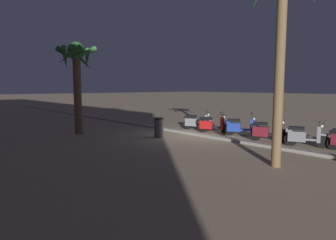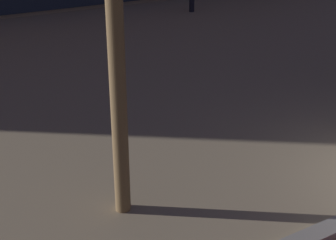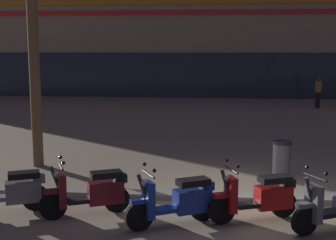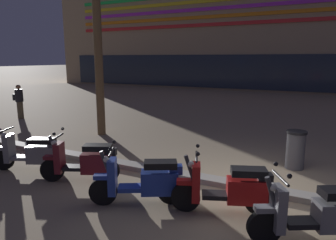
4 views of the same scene
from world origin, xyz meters
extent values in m
plane|color=#9E896B|center=(0.00, 0.00, 0.00)|extent=(200.00, 200.00, 0.00)
cube|color=gray|center=(0.00, 0.07, 0.06)|extent=(60.00, 0.36, 0.12)
cube|color=tan|center=(-3.07, 25.05, 5.51)|extent=(42.07, 10.89, 11.02)
cube|color=red|center=(-3.07, 19.55, 5.47)|extent=(35.76, 0.10, 0.28)
cube|color=orange|center=(-3.07, 19.55, 6.10)|extent=(35.76, 0.10, 0.28)
cube|color=#B733D6|center=(-3.07, 19.55, 6.74)|extent=(35.76, 0.10, 0.28)
cube|color=#283342|center=(-3.07, 19.56, 1.60)|extent=(37.86, 0.12, 2.80)
cylinder|color=black|center=(-5.42, -1.44, 0.26)|extent=(0.52, 0.30, 0.52)
cylinder|color=black|center=(-4.32, -0.95, 0.26)|extent=(0.52, 0.30, 0.52)
cube|color=slate|center=(-4.92, -1.21, 0.32)|extent=(0.66, 0.50, 0.08)
cube|color=slate|center=(-4.52, -1.04, 0.41)|extent=(0.75, 0.57, 0.42)
cube|color=black|center=(-4.51, -1.03, 0.75)|extent=(0.67, 0.52, 0.12)
cube|color=slate|center=(-5.26, -1.36, 0.55)|extent=(0.27, 0.37, 0.66)
cube|color=slate|center=(-5.42, -1.44, 0.55)|extent=(0.36, 0.28, 0.08)
cylinder|color=#333338|center=(-5.33, -1.40, 0.70)|extent=(0.29, 0.18, 0.69)
cylinder|color=black|center=(-5.26, -1.36, 1.02)|extent=(0.26, 0.53, 0.04)
sphere|color=white|center=(-5.35, -1.41, 0.88)|extent=(0.12, 0.12, 0.12)
cube|color=slate|center=(-4.25, -0.92, 0.65)|extent=(0.30, 0.28, 0.16)
cylinder|color=black|center=(-3.80, -1.41, 0.26)|extent=(0.51, 0.31, 0.52)
cylinder|color=black|center=(-2.68, -0.90, 0.26)|extent=(0.51, 0.31, 0.52)
cube|color=black|center=(-3.29, -1.18, 0.32)|extent=(0.66, 0.51, 0.08)
cube|color=maroon|center=(-2.88, -0.99, 0.43)|extent=(0.75, 0.57, 0.44)
cube|color=black|center=(-2.86, -0.98, 0.79)|extent=(0.67, 0.52, 0.12)
cube|color=maroon|center=(-3.64, -1.34, 0.55)|extent=(0.27, 0.37, 0.66)
cube|color=maroon|center=(-3.80, -1.41, 0.55)|extent=(0.36, 0.28, 0.08)
cylinder|color=#333338|center=(-3.71, -1.37, 0.70)|extent=(0.29, 0.18, 0.69)
cylinder|color=black|center=(-3.64, -1.34, 1.02)|extent=(0.27, 0.53, 0.04)
sphere|color=white|center=(-3.73, -1.38, 0.88)|extent=(0.12, 0.12, 0.12)
cube|color=black|center=(-2.61, -0.86, 0.69)|extent=(0.30, 0.28, 0.16)
sphere|color=black|center=(-3.52, -1.55, 1.14)|extent=(0.07, 0.07, 0.07)
sphere|color=black|center=(-3.72, -1.11, 1.14)|extent=(0.07, 0.07, 0.07)
cylinder|color=black|center=(-2.09, -1.80, 0.26)|extent=(0.50, 0.34, 0.52)
cylinder|color=black|center=(-0.98, -1.20, 0.26)|extent=(0.50, 0.34, 0.52)
cube|color=#233D9E|center=(-1.57, -1.52, 0.32)|extent=(0.66, 0.53, 0.08)
cube|color=#233D9E|center=(-1.17, -1.30, 0.43)|extent=(0.75, 0.61, 0.43)
cube|color=black|center=(-1.15, -1.29, 0.77)|extent=(0.67, 0.55, 0.12)
cube|color=#233D9E|center=(-1.93, -1.72, 0.55)|extent=(0.29, 0.37, 0.66)
cube|color=#233D9E|center=(-2.09, -1.80, 0.55)|extent=(0.36, 0.29, 0.08)
cylinder|color=#333338|center=(-2.00, -1.76, 0.70)|extent=(0.28, 0.20, 0.69)
cylinder|color=black|center=(-1.93, -1.72, 1.02)|extent=(0.30, 0.51, 0.04)
sphere|color=white|center=(-2.02, -1.77, 0.88)|extent=(0.12, 0.12, 0.12)
cube|color=#233D9E|center=(-0.91, -1.16, 0.67)|extent=(0.31, 0.29, 0.16)
sphere|color=black|center=(-1.80, -1.92, 1.14)|extent=(0.07, 0.07, 0.07)
sphere|color=black|center=(-2.03, -1.50, 1.14)|extent=(0.07, 0.07, 0.07)
cylinder|color=black|center=(-0.63, -1.34, 0.26)|extent=(0.52, 0.28, 0.52)
cylinder|color=black|center=(0.56, -0.87, 0.26)|extent=(0.52, 0.28, 0.52)
cube|color=black|center=(-0.08, -1.12, 0.32)|extent=(0.66, 0.48, 0.08)
cube|color=red|center=(0.36, -0.95, 0.42)|extent=(0.75, 0.55, 0.43)
cube|color=black|center=(0.38, -0.94, 0.77)|extent=(0.67, 0.50, 0.12)
cube|color=red|center=(-0.46, -1.27, 0.55)|extent=(0.25, 0.37, 0.66)
cube|color=red|center=(-0.63, -1.34, 0.55)|extent=(0.36, 0.27, 0.08)
cylinder|color=#333338|center=(-0.53, -1.30, 0.70)|extent=(0.29, 0.17, 0.69)
cylinder|color=black|center=(-0.46, -1.27, 1.02)|extent=(0.24, 0.54, 0.04)
sphere|color=white|center=(-0.55, -1.31, 0.88)|extent=(0.12, 0.12, 0.12)
cube|color=black|center=(0.64, -0.84, 0.67)|extent=(0.30, 0.27, 0.16)
sphere|color=black|center=(-0.35, -1.49, 1.14)|extent=(0.07, 0.07, 0.07)
sphere|color=black|center=(-0.53, -1.04, 1.14)|extent=(0.07, 0.07, 0.07)
cylinder|color=black|center=(0.80, -1.73, 0.26)|extent=(0.50, 0.34, 0.52)
cube|color=black|center=(1.33, -1.44, 0.32)|extent=(0.66, 0.53, 0.08)
cube|color=slate|center=(0.96, -1.64, 0.55)|extent=(0.29, 0.37, 0.66)
cube|color=slate|center=(0.80, -1.73, 0.55)|extent=(0.36, 0.29, 0.08)
cylinder|color=#333338|center=(0.89, -1.68, 0.70)|extent=(0.28, 0.20, 0.69)
cylinder|color=black|center=(0.96, -1.64, 1.02)|extent=(0.31, 0.51, 0.04)
sphere|color=white|center=(0.87, -1.69, 0.88)|extent=(0.12, 0.12, 0.12)
sphere|color=black|center=(1.09, -1.84, 1.14)|extent=(0.07, 0.07, 0.07)
sphere|color=black|center=(0.86, -1.42, 1.14)|extent=(0.07, 0.07, 0.07)
cylinder|color=brown|center=(-5.61, 2.54, 2.95)|extent=(0.29, 0.29, 5.90)
cylinder|color=brown|center=(-10.78, 3.25, 0.39)|extent=(0.26, 0.26, 0.78)
cylinder|color=black|center=(-10.78, 3.25, 1.05)|extent=(0.34, 0.34, 0.55)
sphere|color=#9E704C|center=(-10.78, 3.25, 1.43)|extent=(0.21, 0.21, 0.21)
cube|color=black|center=(-10.99, 3.20, 0.97)|extent=(0.16, 0.19, 0.28)
cylinder|color=#56565B|center=(0.91, 1.89, 0.45)|extent=(0.44, 0.44, 0.90)
cylinder|color=black|center=(0.91, 1.89, 0.92)|extent=(0.48, 0.48, 0.06)
camera|label=1|loc=(-10.18, 10.89, 2.44)|focal=31.70mm
camera|label=2|loc=(-8.85, -4.62, 5.40)|focal=53.07mm
camera|label=3|loc=(-0.82, -9.58, 3.20)|focal=49.55mm
camera|label=4|loc=(1.40, -6.04, 2.68)|focal=33.03mm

